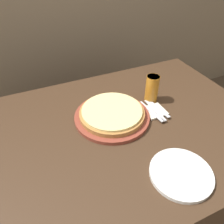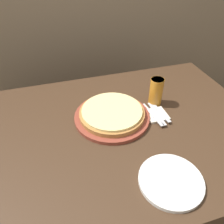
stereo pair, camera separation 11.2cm
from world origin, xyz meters
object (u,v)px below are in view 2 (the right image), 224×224
dinner_knife (157,114)px  spoon (161,113)px  beer_glass (156,91)px  pizza_on_board (112,114)px  dinner_plate (171,181)px  fork (152,114)px

dinner_knife → spoon: same height
beer_glass → spoon: beer_glass is taller
beer_glass → pizza_on_board: bearing=-169.0°
dinner_plate → fork: bearing=75.6°
beer_glass → fork: size_ratio=0.81×
dinner_plate → pizza_on_board: bearing=104.0°
dinner_knife → dinner_plate: bearing=-107.8°
fork → spoon: bearing=0.0°
fork → spoon: same height
fork → spoon: (0.05, 0.00, 0.00)m
spoon → dinner_knife: bearing=180.0°
pizza_on_board → beer_glass: bearing=11.0°
dinner_knife → beer_glass: bearing=70.7°
dinner_plate → fork: (0.10, 0.38, 0.01)m
pizza_on_board → fork: size_ratio=1.99×
dinner_knife → fork: bearing=-180.0°
dinner_plate → dinner_knife: (0.12, 0.38, 0.01)m
beer_glass → dinner_plate: bearing=-108.2°
dinner_plate → dinner_knife: 0.40m
fork → beer_glass: bearing=59.2°
dinner_plate → dinner_knife: size_ratio=1.29×
pizza_on_board → dinner_knife: 0.24m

